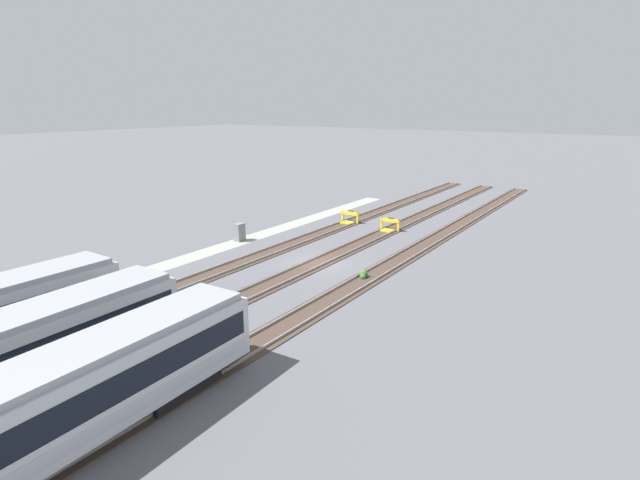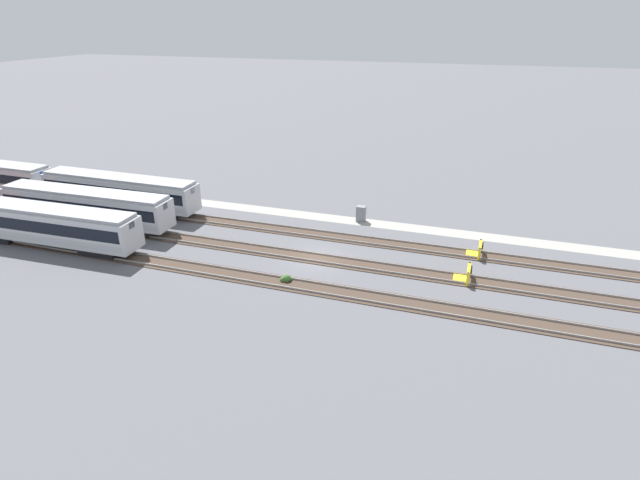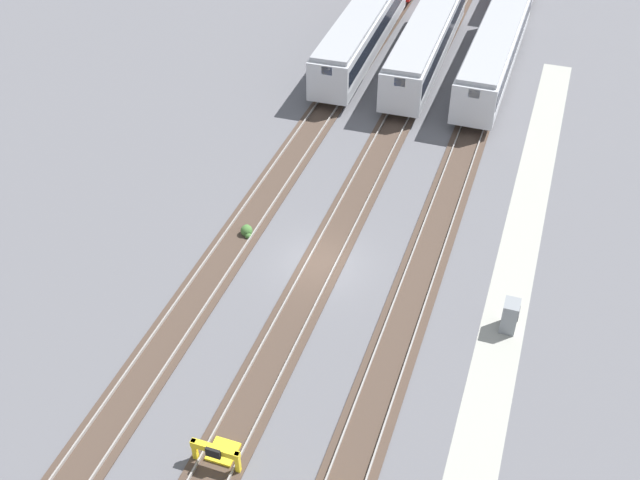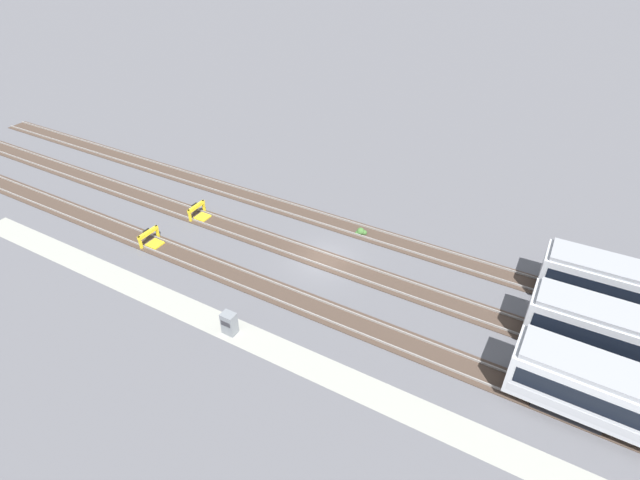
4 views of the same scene
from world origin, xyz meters
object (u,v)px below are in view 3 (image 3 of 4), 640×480
subway_car_front_row_centre (495,50)px  weed_clump (247,231)px  bumper_stop_near_inner_track (219,452)px  subway_car_front_row_leftmost (427,40)px  subway_car_front_row_right_inner (362,31)px  electrical_cabinet (510,316)px

subway_car_front_row_centre → weed_clump: (-22.76, 9.46, -1.80)m
subway_car_front_row_centre → bumper_stop_near_inner_track: subway_car_front_row_centre is taller
subway_car_front_row_leftmost → weed_clump: 23.27m
bumper_stop_near_inner_track → weed_clump: size_ratio=2.17×
bumper_stop_near_inner_track → subway_car_front_row_leftmost: bearing=0.1°
subway_car_front_row_right_inner → subway_car_front_row_centre: bearing=-90.0°
subway_car_front_row_leftmost → bumper_stop_near_inner_track: subway_car_front_row_leftmost is taller
weed_clump → bumper_stop_near_inner_track: bearing=-161.0°
subway_car_front_row_leftmost → bumper_stop_near_inner_track: 36.07m
subway_car_front_row_leftmost → subway_car_front_row_centre: same height
subway_car_front_row_right_inner → electrical_cabinet: 29.16m
subway_car_front_row_centre → weed_clump: 24.71m
subway_car_front_row_right_inner → electrical_cabinet: bearing=-150.2°
subway_car_front_row_centre → weed_clump: size_ratio=19.59×
subway_car_front_row_leftmost → subway_car_front_row_right_inner: (0.00, 4.89, 0.00)m
subway_car_front_row_leftmost → bumper_stop_near_inner_track: size_ratio=9.02×
electrical_cabinet → weed_clump: size_ratio=1.74×
subway_car_front_row_leftmost → bumper_stop_near_inner_track: (-36.04, -0.05, -1.53)m
subway_car_front_row_centre → weed_clump: bearing=157.4°
electrical_cabinet → weed_clump: bearing=79.9°
bumper_stop_near_inner_track → electrical_cabinet: bearing=-41.6°
subway_car_front_row_centre → electrical_cabinet: (-25.27, -4.67, -1.24)m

